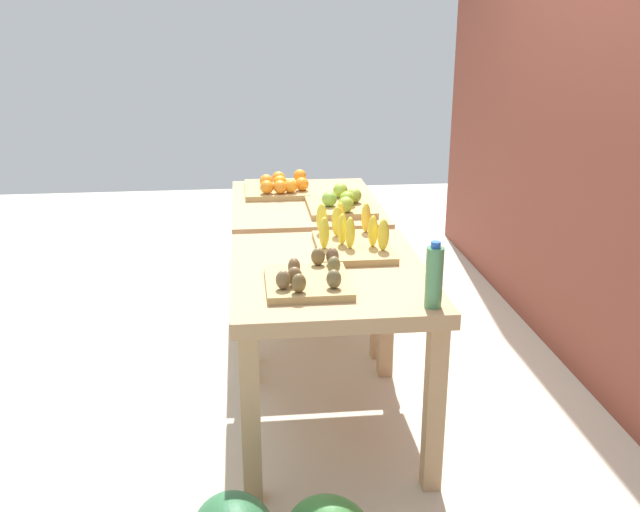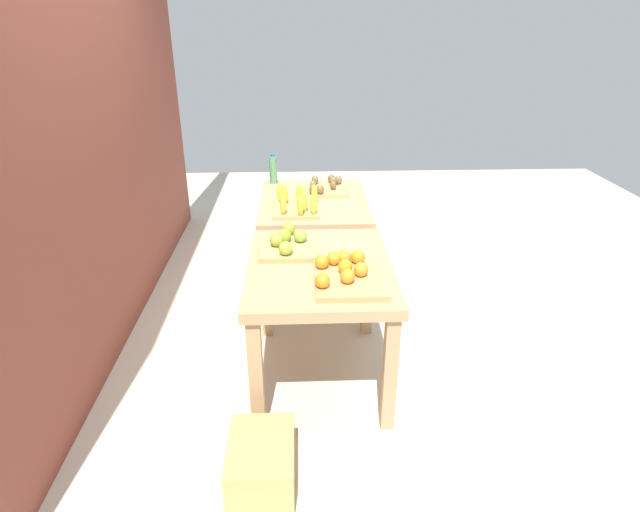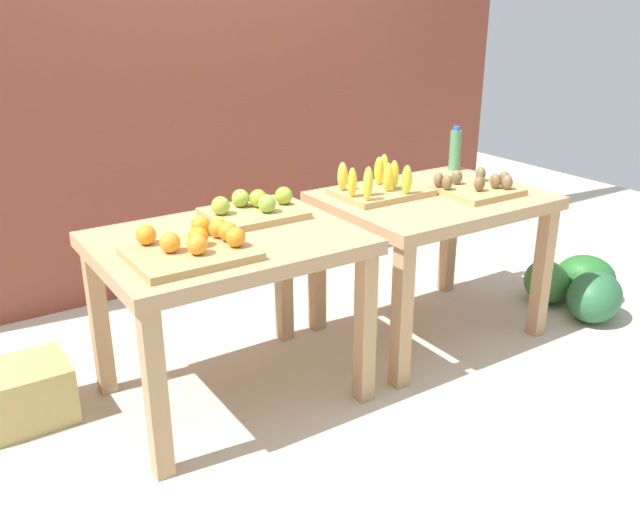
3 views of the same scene
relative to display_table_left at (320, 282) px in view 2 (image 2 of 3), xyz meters
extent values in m
plane|color=beige|center=(0.56, 0.00, -0.64)|extent=(8.00, 8.00, 0.00)
cube|color=brown|center=(0.56, 1.35, 0.86)|extent=(4.40, 0.12, 3.00)
cube|color=tan|center=(0.00, 0.00, 0.08)|extent=(1.04, 0.80, 0.06)
cube|color=tan|center=(-0.46, -0.34, -0.29)|extent=(0.07, 0.07, 0.68)
cube|color=tan|center=(0.46, -0.34, -0.29)|extent=(0.07, 0.07, 0.68)
cube|color=tan|center=(-0.46, 0.34, -0.29)|extent=(0.07, 0.07, 0.68)
cube|color=tan|center=(0.46, 0.34, -0.29)|extent=(0.07, 0.07, 0.68)
cube|color=tan|center=(1.12, 0.00, 0.08)|extent=(1.04, 0.80, 0.06)
cube|color=tan|center=(0.66, -0.34, -0.29)|extent=(0.07, 0.07, 0.68)
cube|color=tan|center=(1.58, -0.34, -0.29)|extent=(0.07, 0.07, 0.68)
cube|color=tan|center=(0.66, 0.34, -0.29)|extent=(0.07, 0.07, 0.68)
cube|color=tan|center=(1.58, 0.34, -0.29)|extent=(0.07, 0.07, 0.68)
cube|color=tan|center=(-0.22, -0.15, 0.12)|extent=(0.44, 0.36, 0.03)
sphere|color=orange|center=(-0.07, -0.07, 0.18)|extent=(0.11, 0.11, 0.08)
sphere|color=orange|center=(-0.21, -0.20, 0.18)|extent=(0.10, 0.10, 0.08)
sphere|color=orange|center=(-0.05, -0.13, 0.18)|extent=(0.09, 0.09, 0.08)
sphere|color=orange|center=(-0.17, -0.13, 0.18)|extent=(0.10, 0.10, 0.08)
sphere|color=orange|center=(-0.06, -0.21, 0.18)|extent=(0.10, 0.10, 0.08)
sphere|color=orange|center=(-0.11, -0.01, 0.18)|extent=(0.11, 0.11, 0.08)
sphere|color=orange|center=(-0.33, 0.00, 0.18)|extent=(0.08, 0.08, 0.08)
sphere|color=orange|center=(-0.28, -0.13, 0.18)|extent=(0.10, 0.10, 0.08)
cube|color=tan|center=(0.22, 0.17, 0.12)|extent=(0.40, 0.34, 0.03)
sphere|color=#84B43F|center=(0.25, 0.11, 0.18)|extent=(0.09, 0.09, 0.08)
sphere|color=#8CB52E|center=(0.26, 0.20, 0.18)|extent=(0.11, 0.11, 0.08)
sphere|color=#93B539|center=(0.07, 0.19, 0.18)|extent=(0.10, 0.10, 0.08)
sphere|color=#93B034|center=(0.37, 0.17, 0.18)|extent=(0.11, 0.11, 0.08)
sphere|color=#91AE39|center=(0.19, 0.24, 0.18)|extent=(0.11, 0.11, 0.08)
cube|color=tan|center=(0.90, 0.13, 0.12)|extent=(0.44, 0.32, 0.03)
ellipsoid|color=yellow|center=(0.70, 0.10, 0.21)|extent=(0.07, 0.06, 0.14)
ellipsoid|color=yellow|center=(0.72, 0.01, 0.21)|extent=(0.06, 0.06, 0.14)
ellipsoid|color=yellow|center=(0.78, 0.08, 0.21)|extent=(0.05, 0.06, 0.14)
ellipsoid|color=yellow|center=(0.73, 0.22, 0.21)|extent=(0.06, 0.06, 0.14)
ellipsoid|color=yellow|center=(0.96, 0.11, 0.21)|extent=(0.05, 0.04, 0.14)
ellipsoid|color=yellow|center=(0.94, 0.21, 0.21)|extent=(0.06, 0.05, 0.14)
ellipsoid|color=yellow|center=(0.90, 0.08, 0.21)|extent=(0.06, 0.05, 0.14)
ellipsoid|color=yellow|center=(1.00, 0.24, 0.21)|extent=(0.04, 0.05, 0.14)
ellipsoid|color=yellow|center=(0.94, 0.00, 0.21)|extent=(0.06, 0.06, 0.14)
cube|color=tan|center=(1.31, -0.11, 0.12)|extent=(0.36, 0.32, 0.03)
ellipsoid|color=brown|center=(1.42, -0.02, 0.18)|extent=(0.06, 0.07, 0.07)
ellipsoid|color=brown|center=(1.27, -0.15, 0.18)|extent=(0.06, 0.05, 0.07)
ellipsoid|color=brown|center=(1.16, 0.01, 0.18)|extent=(0.07, 0.07, 0.07)
ellipsoid|color=brown|center=(1.16, -0.05, 0.18)|extent=(0.05, 0.06, 0.07)
ellipsoid|color=brown|center=(1.27, 0.00, 0.18)|extent=(0.07, 0.07, 0.07)
ellipsoid|color=brown|center=(1.45, -0.15, 0.18)|extent=(0.07, 0.07, 0.07)
ellipsoid|color=brown|center=(1.41, -0.20, 0.18)|extent=(0.06, 0.06, 0.07)
ellipsoid|color=brown|center=(1.37, -0.16, 0.18)|extent=(0.05, 0.06, 0.07)
cylinder|color=#4C8C59|center=(1.56, 0.32, 0.22)|extent=(0.06, 0.06, 0.22)
cylinder|color=blue|center=(1.56, 0.32, 0.34)|extent=(0.03, 0.03, 0.02)
ellipsoid|color=#246529|center=(2.15, -0.21, -0.50)|extent=(0.40, 0.42, 0.27)
ellipsoid|color=#367533|center=(1.95, -0.10, -0.51)|extent=(0.35, 0.37, 0.24)
ellipsoid|color=#2A623A|center=(1.96, -0.41, -0.50)|extent=(0.40, 0.36, 0.28)
cube|color=tan|center=(-0.82, 0.30, -0.51)|extent=(0.40, 0.30, 0.25)
camera|label=1|loc=(3.90, -0.34, 1.11)|focal=40.84mm
camera|label=2|loc=(-2.61, 0.10, 1.37)|focal=29.36mm
camera|label=3|loc=(-1.10, -2.37, 1.02)|focal=37.97mm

